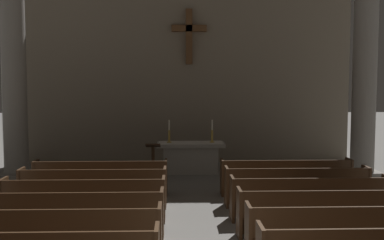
{
  "coord_description": "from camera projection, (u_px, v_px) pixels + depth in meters",
  "views": [
    {
      "loc": [
        -0.45,
        -5.28,
        2.97
      ],
      "look_at": [
        0.0,
        8.38,
        1.85
      ],
      "focal_mm": 43.43,
      "sensor_mm": 36.0,
      "label": 1
    }
  ],
  "objects": [
    {
      "name": "pew_right_row_3",
      "position": [
        349.0,
        231.0,
        7.76
      ],
      "size": [
        3.44,
        0.5,
        0.95
      ],
      "color": "#422B19",
      "rests_on": "ground"
    },
    {
      "name": "pew_left_row_5",
      "position": [
        84.0,
        200.0,
        9.85
      ],
      "size": [
        3.44,
        0.5,
        0.95
      ],
      "color": "#422B19",
      "rests_on": "ground"
    },
    {
      "name": "column_left_second",
      "position": [
        14.0,
        61.0,
        13.93
      ],
      "size": [
        1.09,
        1.09,
        7.39
      ],
      "color": "gray",
      "rests_on": "ground"
    },
    {
      "name": "pew_left_row_3",
      "position": [
        57.0,
        234.0,
        7.61
      ],
      "size": [
        3.44,
        0.5,
        0.95
      ],
      "color": "#422B19",
      "rests_on": "ground"
    },
    {
      "name": "lectern",
      "position": [
        153.0,
        163.0,
        13.93
      ],
      "size": [
        0.44,
        0.36,
        1.15
      ],
      "color": "#422B19",
      "rests_on": "ground"
    },
    {
      "name": "pew_left_row_4",
      "position": [
        72.0,
        215.0,
        8.73
      ],
      "size": [
        3.44,
        0.5,
        0.95
      ],
      "color": "#422B19",
      "rests_on": "ground"
    },
    {
      "name": "altar",
      "position": [
        191.0,
        157.0,
        15.16
      ],
      "size": [
        2.2,
        0.9,
        1.01
      ],
      "color": "#A8A399",
      "rests_on": "ground"
    },
    {
      "name": "pew_right_row_7",
      "position": [
        286.0,
        177.0,
        12.25
      ],
      "size": [
        3.44,
        0.5,
        0.95
      ],
      "color": "#422B19",
      "rests_on": "ground"
    },
    {
      "name": "pew_right_row_4",
      "position": [
        327.0,
        213.0,
        8.89
      ],
      "size": [
        3.44,
        0.5,
        0.95
      ],
      "color": "#422B19",
      "rests_on": "ground"
    },
    {
      "name": "candlestick_left",
      "position": [
        169.0,
        135.0,
        15.08
      ],
      "size": [
        0.16,
        0.16,
        0.74
      ],
      "color": "#B79338",
      "rests_on": "altar"
    },
    {
      "name": "pew_right_row_6",
      "position": [
        297.0,
        186.0,
        11.13
      ],
      "size": [
        3.44,
        0.5,
        0.95
      ],
      "color": "#422B19",
      "rests_on": "ground"
    },
    {
      "name": "pew_left_row_6",
      "position": [
        93.0,
        188.0,
        10.97
      ],
      "size": [
        3.44,
        0.5,
        0.95
      ],
      "color": "#422B19",
      "rests_on": "ground"
    },
    {
      "name": "candlestick_right",
      "position": [
        212.0,
        135.0,
        15.13
      ],
      "size": [
        0.16,
        0.16,
        0.74
      ],
      "color": "#B79338",
      "rests_on": "altar"
    },
    {
      "name": "column_right_second",
      "position": [
        365.0,
        61.0,
        14.28
      ],
      "size": [
        1.09,
        1.09,
        7.39
      ],
      "color": "gray",
      "rests_on": "ground"
    },
    {
      "name": "apse_with_cross",
      "position": [
        189.0,
        49.0,
        17.01
      ],
      "size": [
        11.86,
        0.49,
        8.37
      ],
      "color": "gray",
      "rests_on": "ground"
    },
    {
      "name": "pew_left_row_7",
      "position": [
        101.0,
        178.0,
        12.09
      ],
      "size": [
        3.44,
        0.5,
        0.95
      ],
      "color": "#422B19",
      "rests_on": "ground"
    },
    {
      "name": "pew_right_row_5",
      "position": [
        310.0,
        198.0,
        10.01
      ],
      "size": [
        3.44,
        0.5,
        0.95
      ],
      "color": "#422B19",
      "rests_on": "ground"
    }
  ]
}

